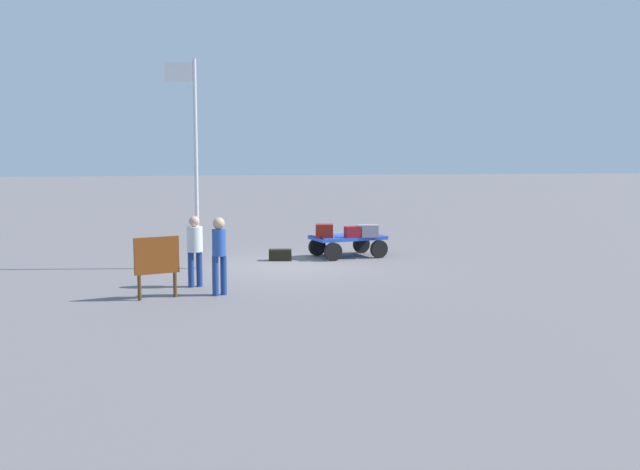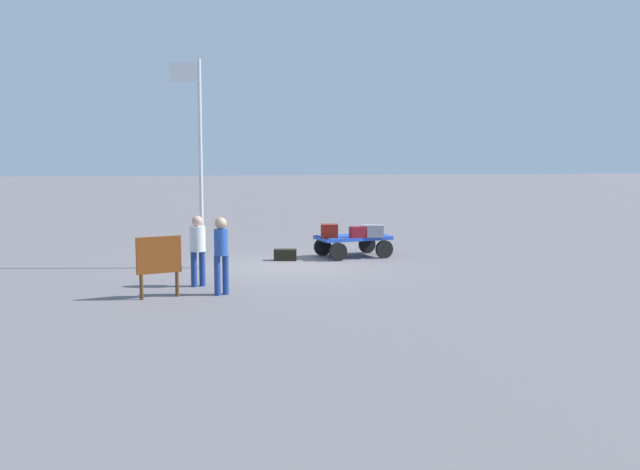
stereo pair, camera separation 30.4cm
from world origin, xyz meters
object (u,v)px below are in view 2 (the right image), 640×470
Objects in this scene: luggage_cart at (352,241)px; worker_lead at (198,245)px; suitcase_olive at (285,255)px; signboard at (159,259)px; flagpole at (198,150)px; suitcase_navy at (329,231)px; suitcase_dark at (358,232)px; worker_trailing at (221,250)px; suitcase_maroon at (373,231)px.

worker_lead is at bearing 44.87° from luggage_cart.
signboard is at bearing 59.02° from suitcase_olive.
flagpole reaches higher than luggage_cart.
suitcase_dark is at bearing 174.72° from suitcase_navy.
worker_trailing is (1.76, 4.93, 0.83)m from suitcase_olive.
worker_lead is 1.24× the size of signboard.
signboard is at bearing 8.83° from worker_trailing.
worker_lead is at bearing 38.91° from suitcase_maroon.
suitcase_olive is 3.93m from flagpole.
suitcase_dark is 6.31m from worker_trailing.
suitcase_navy is at bearing -5.28° from suitcase_dark.
suitcase_navy reaches higher than suitcase_maroon.
signboard reaches higher than suitcase_dark.
flagpole reaches higher than worker_trailing.
flagpole is at bearing 24.83° from suitcase_olive.
worker_trailing is at bearing 98.81° from flagpole.
flagpole reaches higher than signboard.
signboard is (5.18, 5.19, 0.07)m from suitcase_dark.
suitcase_navy is 0.83× the size of suitcase_maroon.
suitcase_navy is 4.47m from flagpole.
suitcase_dark is 0.76× the size of suitcase_olive.
suitcase_olive is at bearing 1.94° from suitcase_maroon.
luggage_cart reaches higher than suitcase_olive.
luggage_cart is at bearing -156.06° from suitcase_navy.
flagpole is at bearing 13.50° from suitcase_maroon.
suitcase_navy is (0.72, 0.32, 0.35)m from luggage_cart.
worker_lead reaches higher than suitcase_dark.
suitcase_navy is 0.31× the size of worker_trailing.
luggage_cart is 5.33m from flagpole.
suitcase_navy is at bearing -2.32° from suitcase_maroon.
suitcase_navy is (0.82, -0.08, 0.04)m from suitcase_dark.
suitcase_dark is 0.83m from suitcase_navy.
suitcase_navy is 6.84m from signboard.
flagpole is 4.69m from signboard.
suitcase_olive is (2.10, 0.06, -0.62)m from suitcase_dark.
suitcase_olive is (2.54, 0.09, -0.64)m from suitcase_maroon.
suitcase_maroon is at bearing -130.64° from worker_trailing.
suitcase_navy is 0.10× the size of flagpole.
worker_trailing is (3.76, 5.38, 0.53)m from luggage_cart.
suitcase_dark is at bearing -127.74° from worker_trailing.
worker_trailing is (3.04, 5.06, 0.18)m from suitcase_navy.
worker_trailing is (4.30, 5.01, 0.20)m from suitcase_maroon.
suitcase_dark reaches higher than suitcase_olive.
signboard is (4.36, 5.27, 0.04)m from suitcase_navy.
suitcase_dark is 0.96× the size of suitcase_navy.
suitcase_olive is at bearing -109.66° from worker_trailing.
worker_lead is (4.85, 3.91, 0.18)m from suitcase_maroon.
flagpole is (2.36, 1.09, 2.96)m from suitcase_olive.
suitcase_maroon is 0.38× the size of worker_trailing.
suitcase_olive is at bearing 12.88° from luggage_cart.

